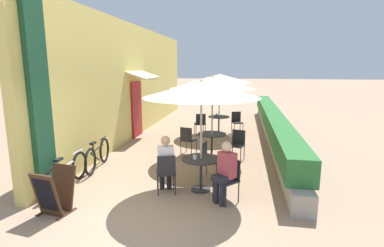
{
  "coord_description": "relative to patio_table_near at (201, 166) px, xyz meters",
  "views": [
    {
      "loc": [
        1.61,
        -4.73,
        2.69
      ],
      "look_at": [
        0.15,
        3.89,
        1.0
      ],
      "focal_mm": 28.0,
      "sensor_mm": 36.0,
      "label": 1
    }
  ],
  "objects": [
    {
      "name": "cafe_chair_far_right",
      "position": [
        0.65,
        5.84,
        -0.03
      ],
      "size": [
        0.51,
        0.51,
        0.87
      ],
      "rotation": [
        0.0,
        0.0,
        9.75
      ],
      "color": "#232328",
      "rests_on": "ground_plane"
    },
    {
      "name": "coffee_cup_far",
      "position": [
        -0.16,
        5.62,
        0.22
      ],
      "size": [
        0.07,
        0.07,
        0.09
      ],
      "color": "teal",
      "rests_on": "patio_table_far"
    },
    {
      "name": "cafe_chair_mid_left",
      "position": [
        -0.77,
        2.57,
        -0.03
      ],
      "size": [
        0.49,
        0.49,
        0.87
      ],
      "rotation": [
        0.0,
        0.0,
        6.01
      ],
      "color": "#232328",
      "rests_on": "ground_plane"
    },
    {
      "name": "seated_patron_near_left",
      "position": [
        -0.73,
        -0.21,
        0.14
      ],
      "size": [
        0.43,
        0.48,
        1.25
      ],
      "rotation": [
        0.0,
        0.0,
        6.61
      ],
      "color": "#23232D",
      "rests_on": "ground_plane"
    },
    {
      "name": "coffee_cup_near",
      "position": [
        -0.13,
        -0.07,
        0.22
      ],
      "size": [
        0.07,
        0.07,
        0.09
      ],
      "color": "white",
      "rests_on": "patio_table_near"
    },
    {
      "name": "planter_hedge",
      "position": [
        1.98,
        5.3,
        -0.01
      ],
      "size": [
        0.6,
        12.62,
        1.01
      ],
      "color": "gray",
      "rests_on": "ground_plane"
    },
    {
      "name": "cafe_chair_near_left",
      "position": [
        -0.7,
        -0.32,
        -0.03
      ],
      "size": [
        0.51,
        0.51,
        0.87
      ],
      "rotation": [
        0.0,
        0.0,
        6.61
      ],
      "color": "#232328",
      "rests_on": "ground_plane"
    },
    {
      "name": "patio_table_near",
      "position": [
        0.0,
        0.0,
        0.0
      ],
      "size": [
        0.85,
        0.85,
        0.72
      ],
      "color": "#28282D",
      "rests_on": "ground_plane"
    },
    {
      "name": "cafe_chair_near_right",
      "position": [
        0.62,
        -0.45,
        -0.03
      ],
      "size": [
        0.56,
        0.56,
        0.87
      ],
      "rotation": [
        0.0,
        0.0,
        8.7
      ],
      "color": "#232328",
      "rests_on": "ground_plane"
    },
    {
      "name": "bicycle_second",
      "position": [
        -2.9,
        0.96,
        -0.18
      ],
      "size": [
        0.28,
        1.74,
        0.79
      ],
      "rotation": [
        0.0,
        0.0,
        0.12
      ],
      "color": "black",
      "rests_on": "ground_plane"
    },
    {
      "name": "patio_umbrella_far",
      "position": [
        -0.05,
        5.52,
        1.67
      ],
      "size": [
        2.45,
        2.45,
        2.42
      ],
      "color": "#B7B7BC",
      "rests_on": "ground_plane"
    },
    {
      "name": "cafe_chair_mid_right",
      "position": [
        0.74,
        2.3,
        -0.03
      ],
      "size": [
        0.49,
        0.49,
        0.87
      ],
      "rotation": [
        0.0,
        0.0,
        9.15
      ],
      "color": "#232328",
      "rests_on": "ground_plane"
    },
    {
      "name": "ground_plane",
      "position": [
        -0.77,
        -1.41,
        -0.54
      ],
      "size": [
        120.0,
        120.0,
        0.0
      ],
      "primitive_type": "plane",
      "color": "#9E7F66"
    },
    {
      "name": "patio_table_far",
      "position": [
        -0.05,
        5.52,
        0.0
      ],
      "size": [
        0.85,
        0.85,
        0.72
      ],
      "color": "#28282D",
      "rests_on": "ground_plane"
    },
    {
      "name": "patio_table_mid",
      "position": [
        -0.01,
        2.44,
        0.0
      ],
      "size": [
        0.85,
        0.85,
        0.72
      ],
      "color": "#28282D",
      "rests_on": "ground_plane"
    },
    {
      "name": "cafe_chair_near_back",
      "position": [
        0.08,
        0.76,
        -0.03
      ],
      "size": [
        0.47,
        0.47,
        0.87
      ],
      "rotation": [
        0.0,
        0.0,
        10.8
      ],
      "color": "#232328",
      "rests_on": "ground_plane"
    },
    {
      "name": "seated_patron_near_right",
      "position": [
        0.55,
        -0.53,
        0.14
      ],
      "size": [
        0.5,
        0.51,
        1.25
      ],
      "rotation": [
        0.0,
        0.0,
        8.7
      ],
      "color": "#23232D",
      "rests_on": "ground_plane"
    },
    {
      "name": "patio_umbrella_near",
      "position": [
        0.0,
        -0.0,
        1.67
      ],
      "size": [
        2.45,
        2.45,
        2.42
      ],
      "color": "#B7B7BC",
      "rests_on": "ground_plane"
    },
    {
      "name": "cafe_chair_far_left",
      "position": [
        -0.75,
        5.21,
        -0.03
      ],
      "size": [
        0.51,
        0.51,
        0.87
      ],
      "rotation": [
        0.0,
        0.0,
        6.61
      ],
      "color": "#232328",
      "rests_on": "ground_plane"
    },
    {
      "name": "menu_board",
      "position": [
        -2.5,
        -1.48,
        -0.13
      ],
      "size": [
        0.6,
        0.7,
        0.85
      ],
      "rotation": [
        0.0,
        0.0,
        -0.16
      ],
      "color": "#422819",
      "rests_on": "ground_plane"
    },
    {
      "name": "cafe_facade_wall",
      "position": [
        -3.31,
        5.26,
        1.54
      ],
      "size": [
        0.98,
        13.62,
        4.2
      ],
      "color": "#E0CC6B",
      "rests_on": "ground_plane"
    },
    {
      "name": "bicycle_leaning",
      "position": [
        -2.97,
        -0.35,
        -0.19
      ],
      "size": [
        0.1,
        1.72,
        0.76
      ],
      "rotation": [
        0.0,
        0.0,
        0.02
      ],
      "color": "black",
      "rests_on": "ground_plane"
    },
    {
      "name": "patio_umbrella_mid",
      "position": [
        -0.01,
        2.44,
        1.67
      ],
      "size": [
        2.45,
        2.45,
        2.42
      ],
      "color": "#B7B7BC",
      "rests_on": "ground_plane"
    }
  ]
}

